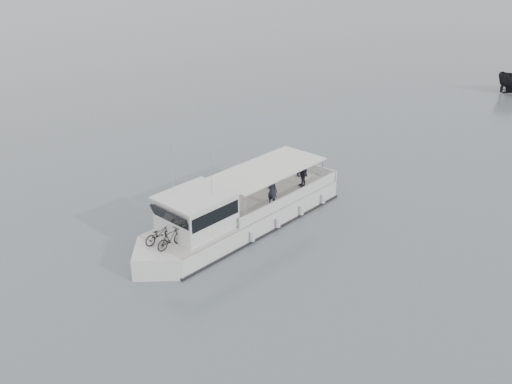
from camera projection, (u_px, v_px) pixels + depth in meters
ground at (151, 268)px, 24.22m from camera, size 1400.00×1400.00×0.00m
tour_boat at (232, 216)px, 26.79m from camera, size 12.29×5.92×5.18m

